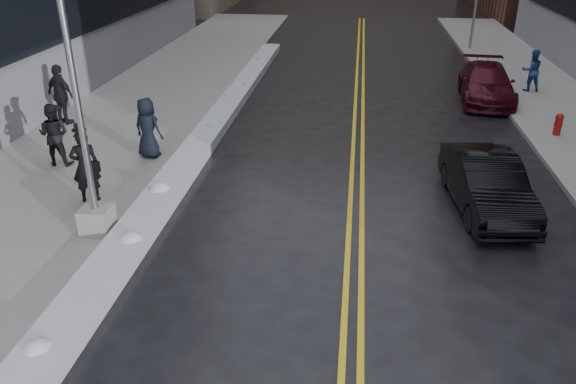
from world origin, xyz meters
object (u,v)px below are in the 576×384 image
(pedestrian_c, at_px, (148,128))
(car_maroon, at_px, (487,83))
(pedestrian_b, at_px, (54,134))
(pedestrian_fedora, at_px, (85,166))
(car_black, at_px, (487,183))
(lamppost, at_px, (82,132))
(pedestrian_d, at_px, (61,95))
(pedestrian_east, at_px, (532,70))
(fire_hydrant, at_px, (559,123))

(pedestrian_c, bearing_deg, car_maroon, -128.33)
(pedestrian_b, height_order, car_maroon, pedestrian_b)
(pedestrian_fedora, xyz_separation_m, car_black, (9.85, 1.06, -0.39))
(pedestrian_b, distance_m, car_maroon, 16.15)
(lamppost, height_order, pedestrian_c, lamppost)
(car_maroon, bearing_deg, pedestrian_d, -156.22)
(pedestrian_east, bearing_deg, car_black, 65.00)
(fire_hydrant, relative_size, pedestrian_east, 0.43)
(fire_hydrant, bearing_deg, car_maroon, 109.18)
(lamppost, bearing_deg, pedestrian_d, 121.54)
(pedestrian_b, xyz_separation_m, pedestrian_east, (15.59, 9.83, -0.07))
(pedestrian_b, relative_size, pedestrian_d, 0.88)
(pedestrian_d, xyz_separation_m, pedestrian_east, (17.12, 6.39, -0.19))
(lamppost, xyz_separation_m, pedestrian_d, (-4.35, 7.08, -1.35))
(pedestrian_fedora, height_order, car_maroon, pedestrian_fedora)
(car_maroon, bearing_deg, pedestrian_c, -140.44)
(pedestrian_b, distance_m, pedestrian_east, 18.43)
(car_black, distance_m, car_maroon, 9.93)
(pedestrian_fedora, relative_size, pedestrian_east, 1.11)
(pedestrian_d, height_order, car_maroon, pedestrian_d)
(pedestrian_c, height_order, car_maroon, pedestrian_c)
(lamppost, relative_size, car_maroon, 1.59)
(fire_hydrant, distance_m, car_maroon, 4.57)
(car_maroon, bearing_deg, pedestrian_east, 35.09)
(pedestrian_east, distance_m, car_black, 11.56)
(lamppost, distance_m, pedestrian_b, 4.83)
(pedestrian_c, relative_size, car_maroon, 0.37)
(fire_hydrant, relative_size, pedestrian_d, 0.35)
(lamppost, height_order, car_black, lamppost)
(car_maroon, bearing_deg, car_black, -95.92)
(fire_hydrant, xyz_separation_m, pedestrian_fedora, (-13.18, -6.50, 0.53))
(lamppost, bearing_deg, fire_hydrant, 33.04)
(pedestrian_d, bearing_deg, pedestrian_east, -136.04)
(lamppost, height_order, pedestrian_fedora, lamppost)
(pedestrian_fedora, distance_m, pedestrian_east, 18.16)
(pedestrian_east, bearing_deg, pedestrian_fedora, 35.48)
(pedestrian_d, xyz_separation_m, car_black, (13.31, -4.53, -0.49))
(fire_hydrant, bearing_deg, car_black, -121.49)
(pedestrian_fedora, relative_size, car_black, 0.45)
(fire_hydrant, height_order, pedestrian_c, pedestrian_c)
(pedestrian_c, bearing_deg, car_black, -175.09)
(pedestrian_d, bearing_deg, lamppost, 145.04)
(pedestrian_fedora, xyz_separation_m, pedestrian_b, (-1.93, 2.14, -0.03))
(pedestrian_c, bearing_deg, lamppost, 111.66)
(pedestrian_b, bearing_deg, pedestrian_fedora, 129.88)
(pedestrian_b, xyz_separation_m, pedestrian_c, (2.43, 0.90, -0.01))
(fire_hydrant, height_order, pedestrian_fedora, pedestrian_fedora)
(car_black, bearing_deg, pedestrian_fedora, -179.74)
(fire_hydrant, bearing_deg, lamppost, -146.96)
(fire_hydrant, relative_size, pedestrian_c, 0.41)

